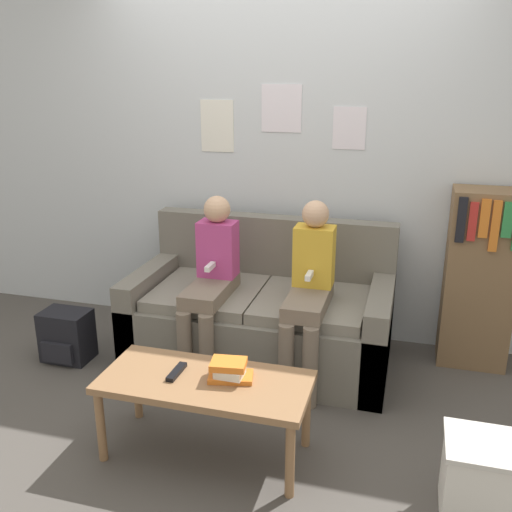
{
  "coord_description": "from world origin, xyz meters",
  "views": [
    {
      "loc": [
        0.9,
        -2.79,
        1.86
      ],
      "look_at": [
        0.0,
        0.41,
        0.76
      ],
      "focal_mm": 40.0,
      "sensor_mm": 36.0,
      "label": 1
    }
  ],
  "objects_px": {
    "coffee_table": "(204,388)",
    "storage_box": "(484,480)",
    "bookshelf": "(479,278)",
    "tv_remote": "(177,372)",
    "person_right": "(309,287)",
    "couch": "(262,316)",
    "backpack": "(67,336)",
    "person_left": "(211,277)"
  },
  "relations": [
    {
      "from": "couch",
      "to": "person_right",
      "type": "bearing_deg",
      "value": -30.77
    },
    {
      "from": "person_right",
      "to": "tv_remote",
      "type": "distance_m",
      "value": 1.0
    },
    {
      "from": "bookshelf",
      "to": "person_right",
      "type": "bearing_deg",
      "value": -152.05
    },
    {
      "from": "bookshelf",
      "to": "tv_remote",
      "type": "bearing_deg",
      "value": -137.62
    },
    {
      "from": "person_left",
      "to": "bookshelf",
      "type": "bearing_deg",
      "value": 18.13
    },
    {
      "from": "coffee_table",
      "to": "person_right",
      "type": "bearing_deg",
      "value": 67.37
    },
    {
      "from": "person_left",
      "to": "tv_remote",
      "type": "relative_size",
      "value": 6.49
    },
    {
      "from": "backpack",
      "to": "person_left",
      "type": "bearing_deg",
      "value": 10.24
    },
    {
      "from": "coffee_table",
      "to": "storage_box",
      "type": "xyz_separation_m",
      "value": [
        1.3,
        -0.09,
        -0.19
      ]
    },
    {
      "from": "couch",
      "to": "storage_box",
      "type": "xyz_separation_m",
      "value": [
        1.3,
        -1.14,
        -0.11
      ]
    },
    {
      "from": "person_left",
      "to": "tv_remote",
      "type": "xyz_separation_m",
      "value": [
        0.12,
        -0.84,
        -0.19
      ]
    },
    {
      "from": "couch",
      "to": "person_left",
      "type": "xyz_separation_m",
      "value": [
        -0.27,
        -0.21,
        0.33
      ]
    },
    {
      "from": "coffee_table",
      "to": "person_right",
      "type": "height_order",
      "value": "person_right"
    },
    {
      "from": "couch",
      "to": "backpack",
      "type": "xyz_separation_m",
      "value": [
        -1.24,
        -0.38,
        -0.13
      ]
    },
    {
      "from": "person_right",
      "to": "tv_remote",
      "type": "height_order",
      "value": "person_right"
    },
    {
      "from": "couch",
      "to": "bookshelf",
      "type": "xyz_separation_m",
      "value": [
        1.35,
        0.32,
        0.29
      ]
    },
    {
      "from": "coffee_table",
      "to": "person_right",
      "type": "distance_m",
      "value": 0.95
    },
    {
      "from": "bookshelf",
      "to": "storage_box",
      "type": "bearing_deg",
      "value": -92.13
    },
    {
      "from": "person_right",
      "to": "backpack",
      "type": "distance_m",
      "value": 1.66
    },
    {
      "from": "storage_box",
      "to": "tv_remote",
      "type": "bearing_deg",
      "value": 176.22
    },
    {
      "from": "coffee_table",
      "to": "person_left",
      "type": "distance_m",
      "value": 0.92
    },
    {
      "from": "person_right",
      "to": "bookshelf",
      "type": "xyz_separation_m",
      "value": [
        1.0,
        0.53,
        -0.04
      ]
    },
    {
      "from": "person_left",
      "to": "tv_remote",
      "type": "height_order",
      "value": "person_left"
    },
    {
      "from": "couch",
      "to": "coffee_table",
      "type": "height_order",
      "value": "couch"
    },
    {
      "from": "couch",
      "to": "coffee_table",
      "type": "bearing_deg",
      "value": -90.24
    },
    {
      "from": "person_left",
      "to": "storage_box",
      "type": "xyz_separation_m",
      "value": [
        1.57,
        -0.94,
        -0.43
      ]
    },
    {
      "from": "coffee_table",
      "to": "person_right",
      "type": "relative_size",
      "value": 0.92
    },
    {
      "from": "couch",
      "to": "storage_box",
      "type": "relative_size",
      "value": 4.51
    },
    {
      "from": "coffee_table",
      "to": "person_left",
      "type": "relative_size",
      "value": 0.93
    },
    {
      "from": "tv_remote",
      "to": "backpack",
      "type": "relative_size",
      "value": 0.5
    },
    {
      "from": "person_right",
      "to": "bookshelf",
      "type": "distance_m",
      "value": 1.13
    },
    {
      "from": "bookshelf",
      "to": "storage_box",
      "type": "xyz_separation_m",
      "value": [
        -0.05,
        -1.47,
        -0.4
      ]
    },
    {
      "from": "person_left",
      "to": "storage_box",
      "type": "height_order",
      "value": "person_left"
    },
    {
      "from": "couch",
      "to": "backpack",
      "type": "bearing_deg",
      "value": -162.83
    },
    {
      "from": "couch",
      "to": "person_right",
      "type": "xyz_separation_m",
      "value": [
        0.35,
        -0.21,
        0.33
      ]
    },
    {
      "from": "couch",
      "to": "person_left",
      "type": "bearing_deg",
      "value": -142.63
    },
    {
      "from": "person_right",
      "to": "bookshelf",
      "type": "height_order",
      "value": "bookshelf"
    },
    {
      "from": "couch",
      "to": "person_left",
      "type": "height_order",
      "value": "person_left"
    },
    {
      "from": "couch",
      "to": "storage_box",
      "type": "height_order",
      "value": "couch"
    },
    {
      "from": "backpack",
      "to": "storage_box",
      "type": "bearing_deg",
      "value": -16.7
    },
    {
      "from": "bookshelf",
      "to": "backpack",
      "type": "relative_size",
      "value": 3.4
    },
    {
      "from": "person_right",
      "to": "backpack",
      "type": "height_order",
      "value": "person_right"
    }
  ]
}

